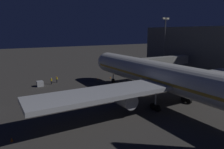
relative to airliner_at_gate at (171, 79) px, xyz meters
name	(u,v)px	position (x,y,z in m)	size (l,w,h in m)	color
ground_plane	(138,93)	(0.00, -10.42, -5.48)	(320.00, 320.00, 0.00)	#383533
airliner_at_gate	(171,79)	(0.00, 0.00, 0.00)	(53.86, 57.61, 20.07)	silver
jet_bridge	(155,62)	(-12.22, -18.58, 0.10)	(22.86, 3.40, 7.11)	#9E9E99
apron_floodlight_mast	(165,41)	(-25.50, -28.68, 5.61)	(2.90, 0.50, 19.25)	#59595E
baggage_container_far_row	(40,84)	(19.06, -28.50, -4.77)	(1.66, 1.67, 1.43)	#B7BABF
ground_crew_near_nose_gear	(57,79)	(13.91, -30.46, -4.48)	(0.40, 0.40, 1.81)	black
ground_crew_under_port_wing	(51,81)	(15.80, -29.22, -4.44)	(0.40, 0.40, 1.88)	black
traffic_cone_nose_port	(110,77)	(-2.20, -27.65, -5.20)	(0.36, 0.36, 0.55)	orange
traffic_cone_nose_starboard	(98,79)	(2.20, -27.65, -5.20)	(0.36, 0.36, 0.55)	orange
traffic_cone_wingtip_svc_side	(12,140)	(28.43, -0.58, -5.20)	(0.36, 0.36, 0.55)	orange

